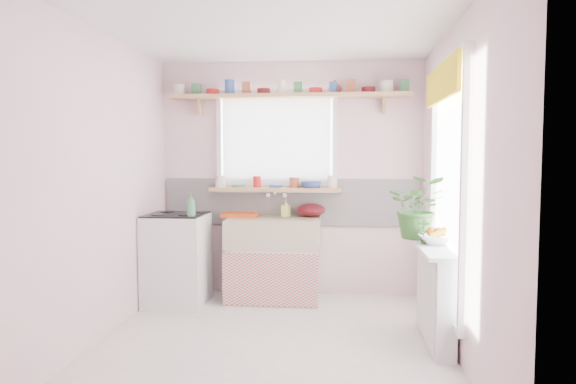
# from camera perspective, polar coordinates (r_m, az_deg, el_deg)

# --- Properties ---
(room) EXTENTS (3.20, 3.20, 3.20)m
(room) POSITION_cam_1_polar(r_m,az_deg,el_deg) (4.78, 7.35, 2.52)
(room) COLOR silver
(room) RESTS_ON ground
(sink_unit) EXTENTS (0.95, 0.65, 1.11)m
(sink_unit) POSITION_cam_1_polar(r_m,az_deg,el_deg) (5.36, -1.63, -7.40)
(sink_unit) COLOR white
(sink_unit) RESTS_ON ground
(cooker) EXTENTS (0.58, 0.58, 0.93)m
(cooker) POSITION_cam_1_polar(r_m,az_deg,el_deg) (5.33, -12.24, -7.25)
(cooker) COLOR white
(cooker) RESTS_ON ground
(radiator_ledge) EXTENTS (0.22, 0.95, 0.78)m
(radiator_ledge) POSITION_cam_1_polar(r_m,az_deg,el_deg) (4.33, 16.09, -10.81)
(radiator_ledge) COLOR white
(radiator_ledge) RESTS_ON ground
(windowsill) EXTENTS (1.40, 0.22, 0.04)m
(windowsill) POSITION_cam_1_polar(r_m,az_deg,el_deg) (5.45, -1.39, 0.30)
(windowsill) COLOR tan
(windowsill) RESTS_ON room
(pine_shelf) EXTENTS (2.52, 0.24, 0.04)m
(pine_shelf) POSITION_cam_1_polar(r_m,az_deg,el_deg) (5.45, 0.17, 10.62)
(pine_shelf) COLOR tan
(pine_shelf) RESTS_ON room
(shelf_crockery) EXTENTS (2.47, 0.11, 0.12)m
(shelf_crockery) POSITION_cam_1_polar(r_m,az_deg,el_deg) (5.46, 0.17, 11.41)
(shelf_crockery) COLOR silver
(shelf_crockery) RESTS_ON pine_shelf
(sill_crockery) EXTENTS (1.35, 0.11, 0.12)m
(sill_crockery) POSITION_cam_1_polar(r_m,az_deg,el_deg) (5.45, -1.57, 1.09)
(sill_crockery) COLOR silver
(sill_crockery) RESTS_ON windowsill
(dish_tray) EXTENTS (0.37, 0.28, 0.04)m
(dish_tray) POSITION_cam_1_polar(r_m,az_deg,el_deg) (5.49, -5.34, -2.54)
(dish_tray) COLOR #E24914
(dish_tray) RESTS_ON sink_unit
(colander) EXTENTS (0.34, 0.34, 0.14)m
(colander) POSITION_cam_1_polar(r_m,az_deg,el_deg) (5.45, 2.55, -2.02)
(colander) COLOR #510D14
(colander) RESTS_ON sink_unit
(jade_plant) EXTENTS (0.56, 0.50, 0.55)m
(jade_plant) POSITION_cam_1_polar(r_m,az_deg,el_deg) (4.59, 14.28, -1.64)
(jade_plant) COLOR #2F6227
(jade_plant) RESTS_ON radiator_ledge
(fruit_bowl) EXTENTS (0.33, 0.33, 0.08)m
(fruit_bowl) POSITION_cam_1_polar(r_m,az_deg,el_deg) (4.37, 16.31, -5.08)
(fruit_bowl) COLOR white
(fruit_bowl) RESTS_ON radiator_ledge
(herb_pot) EXTENTS (0.13, 0.11, 0.21)m
(herb_pot) POSITION_cam_1_polar(r_m,az_deg,el_deg) (4.33, 14.79, -4.26)
(herb_pot) COLOR #315A24
(herb_pot) RESTS_ON radiator_ledge
(soap_bottle_sink) EXTENTS (0.10, 0.10, 0.18)m
(soap_bottle_sink) POSITION_cam_1_polar(r_m,az_deg,el_deg) (5.45, -0.24, -1.80)
(soap_bottle_sink) COLOR #DAE164
(soap_bottle_sink) RESTS_ON sink_unit
(sill_cup) EXTENTS (0.15, 0.15, 0.10)m
(sill_cup) POSITION_cam_1_polar(r_m,az_deg,el_deg) (5.48, 1.11, 1.07)
(sill_cup) COLOR beige
(sill_cup) RESTS_ON windowsill
(sill_bowl) EXTENTS (0.22, 0.22, 0.07)m
(sill_bowl) POSITION_cam_1_polar(r_m,az_deg,el_deg) (5.35, 2.60, 0.80)
(sill_bowl) COLOR #2F449B
(sill_bowl) RESTS_ON windowsill
(shelf_vase) EXTENTS (0.14, 0.14, 0.15)m
(shelf_vase) POSITION_cam_1_polar(r_m,az_deg,el_deg) (5.49, 5.26, 11.53)
(shelf_vase) COLOR #983A2E
(shelf_vase) RESTS_ON pine_shelf
(cooker_bottle) EXTENTS (0.09, 0.09, 0.22)m
(cooker_bottle) POSITION_cam_1_polar(r_m,az_deg,el_deg) (4.97, -10.72, -1.42)
(cooker_bottle) COLOR #468C57
(cooker_bottle) RESTS_ON cooker
(fruit) EXTENTS (0.20, 0.14, 0.10)m
(fruit) POSITION_cam_1_polar(r_m,az_deg,el_deg) (4.37, 16.38, -4.28)
(fruit) COLOR #E45A13
(fruit) RESTS_ON fruit_bowl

